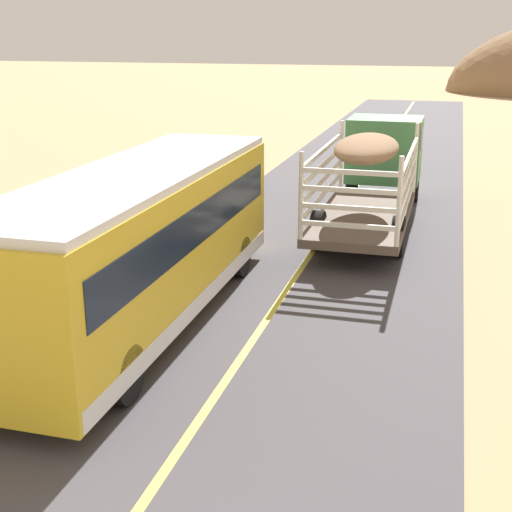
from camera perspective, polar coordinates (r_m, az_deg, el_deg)
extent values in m
cube|color=#3F7F4C|center=(25.75, 10.25, 8.41)|extent=(2.50, 2.20, 2.20)
cube|color=#192333|center=(25.69, 10.30, 9.40)|extent=(2.53, 1.54, 0.70)
cube|color=brown|center=(20.71, 8.60, 3.14)|extent=(2.50, 6.40, 0.24)
cylinder|color=silver|center=(23.66, 6.82, 8.05)|extent=(0.12, 0.12, 2.20)
cylinder|color=silver|center=(23.43, 12.63, 7.66)|extent=(0.12, 0.12, 2.20)
cylinder|color=silver|center=(17.59, 3.62, 4.81)|extent=(0.12, 0.12, 2.20)
cylinder|color=silver|center=(17.28, 11.38, 4.25)|extent=(0.12, 0.12, 2.20)
cube|color=silver|center=(20.75, 5.34, 4.89)|extent=(0.08, 6.30, 0.12)
cube|color=silver|center=(20.48, 12.03, 4.40)|extent=(0.08, 6.30, 0.12)
cube|color=silver|center=(17.54, 7.37, 2.43)|extent=(2.40, 0.08, 0.12)
cube|color=silver|center=(20.66, 5.38, 6.08)|extent=(0.08, 6.30, 0.12)
cube|color=silver|center=(20.38, 12.11, 5.60)|extent=(0.08, 6.30, 0.12)
cube|color=silver|center=(17.43, 7.43, 3.82)|extent=(2.40, 0.08, 0.12)
cube|color=silver|center=(20.57, 5.41, 7.28)|extent=(0.08, 6.30, 0.12)
cube|color=silver|center=(20.30, 12.19, 6.82)|extent=(0.08, 6.30, 0.12)
cube|color=silver|center=(17.33, 7.48, 5.23)|extent=(2.40, 0.08, 0.12)
cube|color=silver|center=(20.50, 5.45, 8.49)|extent=(0.08, 6.30, 0.12)
cube|color=silver|center=(20.22, 12.27, 8.04)|extent=(0.08, 6.30, 0.12)
cube|color=silver|center=(17.24, 7.54, 6.66)|extent=(2.40, 0.08, 0.12)
ellipsoid|color=#8C6B4C|center=(20.31, 8.85, 8.53)|extent=(1.75, 3.84, 0.70)
cylinder|color=black|center=(26.10, 7.71, 5.86)|extent=(0.32, 1.10, 1.10)
cylinder|color=black|center=(25.90, 12.50, 5.51)|extent=(0.32, 1.10, 1.10)
cylinder|color=black|center=(19.68, 4.95, 2.06)|extent=(0.32, 1.10, 1.10)
cylinder|color=black|center=(19.42, 11.29, 1.56)|extent=(0.32, 1.10, 1.10)
cube|color=gold|center=(14.63, -9.16, 1.05)|extent=(2.50, 10.00, 2.70)
cube|color=white|center=(14.29, -9.44, 6.55)|extent=(2.45, 9.80, 0.16)
cube|color=#192333|center=(14.51, -9.25, 2.84)|extent=(2.54, 9.20, 0.80)
cube|color=silver|center=(15.00, -8.95, -3.16)|extent=(2.53, 9.80, 0.36)
cylinder|color=black|center=(18.25, -7.95, 0.53)|extent=(0.30, 1.00, 1.00)
cylinder|color=black|center=(17.52, -1.32, -0.04)|extent=(0.30, 1.00, 1.00)
cylinder|color=black|center=(12.95, -19.38, -7.71)|extent=(0.30, 1.00, 1.00)
cylinder|color=black|center=(11.90, -10.49, -9.27)|extent=(0.30, 1.00, 1.00)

